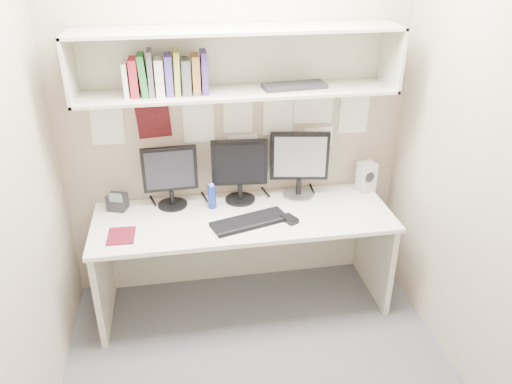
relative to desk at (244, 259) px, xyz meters
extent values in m
cube|color=#4E4E54|center=(0.00, -0.65, -0.37)|extent=(2.40, 2.00, 0.01)
cube|color=tan|center=(0.00, 0.35, 0.93)|extent=(2.40, 0.02, 2.60)
cube|color=tan|center=(0.00, -1.65, 0.93)|extent=(2.40, 0.02, 2.60)
cube|color=tan|center=(-1.20, -0.65, 0.93)|extent=(0.02, 2.00, 2.60)
cube|color=tan|center=(1.20, -0.65, 0.93)|extent=(0.02, 2.00, 2.60)
cube|color=silver|center=(0.00, -0.01, 0.35)|extent=(2.00, 0.70, 0.03)
cube|color=beige|center=(0.00, 0.32, -0.02)|extent=(1.96, 0.02, 0.70)
cube|color=beige|center=(0.00, 0.16, 1.16)|extent=(2.00, 0.38, 0.02)
cube|color=beige|center=(0.00, 0.16, 1.54)|extent=(2.00, 0.38, 0.02)
cube|color=beige|center=(0.00, 0.34, 1.35)|extent=(2.00, 0.02, 0.40)
cube|color=beige|center=(-0.99, 0.16, 1.35)|extent=(0.02, 0.38, 0.40)
cube|color=beige|center=(0.99, 0.16, 1.35)|extent=(0.02, 0.38, 0.40)
cylinder|color=black|center=(-0.47, 0.21, 0.37)|extent=(0.20, 0.20, 0.01)
cylinder|color=black|center=(-0.47, 0.21, 0.43)|extent=(0.03, 0.03, 0.10)
cube|color=black|center=(-0.47, 0.22, 0.64)|extent=(0.37, 0.05, 0.31)
cube|color=black|center=(-0.47, 0.20, 0.64)|extent=(0.32, 0.02, 0.27)
cylinder|color=black|center=(0.01, 0.21, 0.37)|extent=(0.21, 0.21, 0.02)
cylinder|color=black|center=(0.01, 0.21, 0.43)|extent=(0.03, 0.03, 0.11)
cube|color=black|center=(0.01, 0.22, 0.65)|extent=(0.39, 0.07, 0.33)
cube|color=black|center=(0.01, 0.20, 0.65)|extent=(0.34, 0.03, 0.28)
cylinder|color=#A5A5AA|center=(0.43, 0.21, 0.37)|extent=(0.23, 0.23, 0.02)
cylinder|color=black|center=(0.43, 0.21, 0.44)|extent=(0.04, 0.04, 0.11)
cube|color=black|center=(0.43, 0.22, 0.67)|extent=(0.41, 0.10, 0.35)
cube|color=#B3B3B8|center=(0.43, 0.20, 0.67)|extent=(0.36, 0.06, 0.30)
cube|color=black|center=(0.02, -0.12, 0.38)|extent=(0.53, 0.32, 0.02)
cube|color=black|center=(0.29, -0.14, 0.38)|extent=(0.11, 0.13, 0.03)
cube|color=beige|center=(0.94, 0.21, 0.47)|extent=(0.14, 0.14, 0.22)
cylinder|color=black|center=(0.94, 0.15, 0.50)|extent=(0.08, 0.03, 0.08)
cylinder|color=navy|center=(-0.20, 0.14, 0.45)|extent=(0.06, 0.06, 0.16)
cylinder|color=white|center=(-0.20, 0.14, 0.53)|extent=(0.03, 0.03, 0.02)
cube|color=#550E1A|center=(-0.79, -0.15, 0.37)|extent=(0.17, 0.21, 0.01)
cube|color=black|center=(-0.84, 0.22, 0.42)|extent=(0.15, 0.14, 0.11)
cube|color=#4C6659|center=(-0.84, 0.16, 0.48)|extent=(0.09, 0.04, 0.06)
cube|color=silver|center=(-0.68, 0.15, 1.27)|extent=(0.03, 0.17, 0.20)
cube|color=maroon|center=(-0.63, 0.15, 1.29)|extent=(0.05, 0.17, 0.22)
cube|color=#246E2E|center=(-0.58, 0.15, 1.30)|extent=(0.04, 0.17, 0.25)
cube|color=#535558|center=(-0.53, 0.15, 1.31)|extent=(0.03, 0.17, 0.27)
cube|color=silver|center=(-0.48, 0.15, 1.28)|extent=(0.05, 0.17, 0.22)
cube|color=#423585|center=(-0.42, 0.15, 1.29)|extent=(0.04, 0.17, 0.24)
cube|color=olive|center=(-0.37, 0.15, 1.30)|extent=(0.03, 0.17, 0.26)
cube|color=#464649|center=(-0.32, 0.15, 1.28)|extent=(0.05, 0.17, 0.21)
cube|color=brown|center=(-0.26, 0.15, 1.29)|extent=(0.04, 0.17, 0.23)
cube|color=navy|center=(-0.21, 0.15, 1.30)|extent=(0.04, 0.17, 0.25)
cube|color=black|center=(0.36, 0.15, 1.19)|extent=(0.42, 0.19, 0.03)
camera|label=1|loc=(-0.41, -2.90, 2.02)|focal=35.00mm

